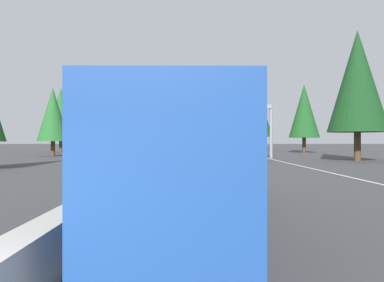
{
  "coord_description": "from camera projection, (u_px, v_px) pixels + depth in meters",
  "views": [
    {
      "loc": [
        -1.8,
        -1.96,
        2.18
      ],
      "look_at": [
        54.48,
        -2.45,
        2.1
      ],
      "focal_mm": 32.23,
      "sensor_mm": 36.0,
      "label": 1
    }
  ],
  "objects": [
    {
      "name": "ground_plane",
      "position": [
        178.0,
        153.0,
        61.79
      ],
      "size": [
        320.0,
        320.0,
        0.0
      ],
      "primitive_type": "plane",
      "color": "#38383A"
    },
    {
      "name": "median_barrier",
      "position": [
        179.0,
        148.0,
        81.78
      ],
      "size": [
        180.0,
        0.56,
        0.9
      ],
      "primitive_type": "cube",
      "color": "#ADAAA3",
      "rests_on": "ground"
    },
    {
      "name": "shoulder_stripe_right",
      "position": [
        235.0,
        151.0,
        71.89
      ],
      "size": [
        160.0,
        0.16,
        0.01
      ],
      "primitive_type": "cube",
      "color": "silver",
      "rests_on": "ground"
    },
    {
      "name": "shoulder_stripe_median",
      "position": [
        181.0,
        151.0,
        71.79
      ],
      "size": [
        160.0,
        0.16,
        0.01
      ],
      "primitive_type": "cube",
      "color": "silver",
      "rests_on": "ground"
    },
    {
      "name": "sign_gantry_overhead",
      "position": [
        222.0,
        116.0,
        42.03
      ],
      "size": [
        0.5,
        12.68,
        6.58
      ],
      "color": "gray",
      "rests_on": "ground"
    },
    {
      "name": "bus_distant_a",
      "position": [
        179.0,
        157.0,
        9.95
      ],
      "size": [
        11.5,
        2.55,
        3.1
      ],
      "color": "#1E4793",
      "rests_on": "ground"
    },
    {
      "name": "sedan_far_right",
      "position": [
        253.0,
        155.0,
        36.24
      ],
      "size": [
        4.4,
        1.8,
        1.47
      ],
      "color": "slate",
      "rests_on": "ground"
    },
    {
      "name": "minivan_far_center",
      "position": [
        237.0,
        149.0,
        50.81
      ],
      "size": [
        5.0,
        1.95,
        1.69
      ],
      "color": "#1E4793",
      "rests_on": "ground"
    },
    {
      "name": "sedan_far_left",
      "position": [
        200.0,
        145.0,
        108.82
      ],
      "size": [
        4.4,
        1.8,
        1.47
      ],
      "color": "maroon",
      "rests_on": "ground"
    },
    {
      "name": "pickup_mid_right",
      "position": [
        188.0,
        147.0,
        72.28
      ],
      "size": [
        5.6,
        2.0,
        1.86
      ],
      "color": "black",
      "rests_on": "ground"
    },
    {
      "name": "sedan_near_right",
      "position": [
        189.0,
        145.0,
        113.28
      ],
      "size": [
        4.4,
        1.8,
        1.47
      ],
      "color": "red",
      "rests_on": "ground"
    },
    {
      "name": "box_truck_mid_left",
      "position": [
        216.0,
        145.0,
        45.57
      ],
      "size": [
        8.5,
        2.4,
        2.95
      ],
      "color": "white",
      "rests_on": "ground"
    },
    {
      "name": "conifer_right_near",
      "position": [
        357.0,
        81.0,
        36.89
      ],
      "size": [
        6.18,
        6.18,
        14.05
      ],
      "color": "#4C3823",
      "rests_on": "ground"
    },
    {
      "name": "conifer_right_mid",
      "position": [
        304.0,
        111.0,
        62.6
      ],
      "size": [
        5.46,
        5.46,
        12.41
      ],
      "color": "#4C3823",
      "rests_on": "ground"
    },
    {
      "name": "conifer_right_far",
      "position": [
        260.0,
        115.0,
        88.05
      ],
      "size": [
        6.36,
        6.36,
        14.45
      ],
      "color": "#4C3823",
      "rests_on": "ground"
    },
    {
      "name": "conifer_left_near",
      "position": [
        53.0,
        114.0,
        47.6
      ],
      "size": [
        4.2,
        4.2,
        9.54
      ],
      "color": "#4C3823",
      "rests_on": "ground"
    },
    {
      "name": "conifer_left_mid",
      "position": [
        61.0,
        113.0,
        60.48
      ],
      "size": [
        5.06,
        5.06,
        11.49
      ],
      "color": "#4C3823",
      "rests_on": "ground"
    }
  ]
}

